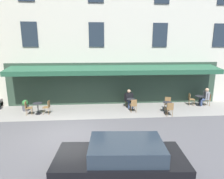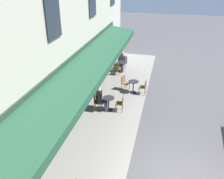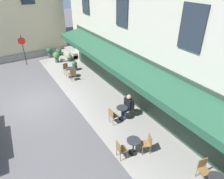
{
  "view_description": "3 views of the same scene",
  "coord_description": "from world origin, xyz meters",
  "px_view_note": "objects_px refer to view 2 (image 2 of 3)",
  "views": [
    {
      "loc": [
        -1.66,
        9.2,
        4.36
      ],
      "look_at": [
        -2.71,
        -3.96,
        1.37
      ],
      "focal_mm": 30.37,
      "sensor_mm": 36.0,
      "label": 1
    },
    {
      "loc": [
        6.51,
        -0.83,
        6.69
      ],
      "look_at": [
        -3.78,
        -3.28,
        1.37
      ],
      "focal_mm": 38.84,
      "sensor_mm": 36.0,
      "label": 2
    },
    {
      "loc": [
        -11.36,
        1.57,
        6.98
      ],
      "look_at": [
        -2.38,
        -3.89,
        0.94
      ],
      "focal_mm": 32.78,
      "sensor_mm": 36.0,
      "label": 3
    }
  ],
  "objects_px": {
    "cafe_chair_wicker_kerbside": "(96,101)",
    "seated_companion_in_grey": "(122,61)",
    "cafe_table_streetside": "(121,65)",
    "cafe_chair_wicker_near_door": "(144,86)",
    "cafe_chair_wicker_corner_right": "(117,68)",
    "cafe_table_mid_terrace": "(109,102)",
    "cafe_chair_wicker_corner_left": "(121,102)",
    "seated_patron_in_black": "(101,98)",
    "cafe_table_far_end": "(133,85)",
    "cafe_chair_wicker_back_row": "(124,82)",
    "cafe_chair_wicker_under_awning": "(123,62)"
  },
  "relations": [
    {
      "from": "cafe_chair_wicker_corner_right",
      "to": "seated_companion_in_grey",
      "type": "bearing_deg",
      "value": 170.34
    },
    {
      "from": "seated_companion_in_grey",
      "to": "seated_patron_in_black",
      "type": "bearing_deg",
      "value": 0.02
    },
    {
      "from": "cafe_chair_wicker_corner_right",
      "to": "seated_companion_in_grey",
      "type": "distance_m",
      "value": 1.06
    },
    {
      "from": "cafe_table_streetside",
      "to": "seated_patron_in_black",
      "type": "relative_size",
      "value": 0.56
    },
    {
      "from": "seated_companion_in_grey",
      "to": "cafe_chair_wicker_back_row",
      "type": "bearing_deg",
      "value": 13.49
    },
    {
      "from": "cafe_chair_wicker_kerbside",
      "to": "cafe_chair_wicker_back_row",
      "type": "xyz_separation_m",
      "value": [
        -2.63,
        0.97,
        0.0
      ]
    },
    {
      "from": "cafe_table_mid_terrace",
      "to": "cafe_chair_wicker_near_door",
      "type": "bearing_deg",
      "value": 144.93
    },
    {
      "from": "cafe_chair_wicker_corner_right",
      "to": "cafe_table_far_end",
      "type": "relative_size",
      "value": 1.21
    },
    {
      "from": "cafe_table_far_end",
      "to": "seated_companion_in_grey",
      "type": "distance_m",
      "value": 3.68
    },
    {
      "from": "cafe_chair_wicker_back_row",
      "to": "cafe_table_mid_terrace",
      "type": "bearing_deg",
      "value": -7.83
    },
    {
      "from": "cafe_chair_wicker_kerbside",
      "to": "cafe_chair_wicker_near_door",
      "type": "distance_m",
      "value": 3.19
    },
    {
      "from": "cafe_chair_wicker_kerbside",
      "to": "cafe_table_streetside",
      "type": "bearing_deg",
      "value": 178.23
    },
    {
      "from": "cafe_table_mid_terrace",
      "to": "cafe_chair_wicker_near_door",
      "type": "xyz_separation_m",
      "value": [
        -2.22,
        1.56,
        0.06
      ]
    },
    {
      "from": "cafe_chair_wicker_corner_left",
      "to": "seated_companion_in_grey",
      "type": "distance_m",
      "value": 5.74
    },
    {
      "from": "cafe_chair_wicker_kerbside",
      "to": "seated_patron_in_black",
      "type": "distance_m",
      "value": 0.27
    },
    {
      "from": "seated_companion_in_grey",
      "to": "cafe_chair_wicker_near_door",
      "type": "bearing_deg",
      "value": 29.53
    },
    {
      "from": "cafe_chair_wicker_under_awning",
      "to": "cafe_table_far_end",
      "type": "height_order",
      "value": "cafe_chair_wicker_under_awning"
    },
    {
      "from": "cafe_chair_wicker_corner_left",
      "to": "cafe_chair_wicker_near_door",
      "type": "bearing_deg",
      "value": 156.76
    },
    {
      "from": "cafe_chair_wicker_corner_left",
      "to": "cafe_chair_wicker_under_awning",
      "type": "bearing_deg",
      "value": -170.15
    },
    {
      "from": "cafe_table_far_end",
      "to": "seated_companion_in_grey",
      "type": "bearing_deg",
      "value": -158.55
    },
    {
      "from": "cafe_chair_wicker_corner_right",
      "to": "cafe_chair_wicker_back_row",
      "type": "height_order",
      "value": "same"
    },
    {
      "from": "cafe_chair_wicker_corner_right",
      "to": "cafe_chair_wicker_back_row",
      "type": "distance_m",
      "value": 2.34
    },
    {
      "from": "cafe_table_far_end",
      "to": "cafe_chair_wicker_near_door",
      "type": "bearing_deg",
      "value": 84.19
    },
    {
      "from": "cafe_chair_wicker_kerbside",
      "to": "seated_patron_in_black",
      "type": "xyz_separation_m",
      "value": [
        -0.04,
        0.21,
        0.17
      ]
    },
    {
      "from": "cafe_chair_wicker_near_door",
      "to": "seated_patron_in_black",
      "type": "xyz_separation_m",
      "value": [
        2.29,
        -1.97,
        0.17
      ]
    },
    {
      "from": "cafe_table_streetside",
      "to": "cafe_table_far_end",
      "type": "xyz_separation_m",
      "value": [
        3.0,
        1.39,
        0.0
      ]
    },
    {
      "from": "seated_patron_in_black",
      "to": "seated_companion_in_grey",
      "type": "height_order",
      "value": "seated_companion_in_grey"
    },
    {
      "from": "cafe_chair_wicker_under_awning",
      "to": "cafe_chair_wicker_corner_right",
      "type": "bearing_deg",
      "value": -9.08
    },
    {
      "from": "cafe_table_far_end",
      "to": "cafe_chair_wicker_back_row",
      "type": "distance_m",
      "value": 0.63
    },
    {
      "from": "cafe_chair_wicker_kerbside",
      "to": "cafe_table_far_end",
      "type": "relative_size",
      "value": 1.21
    },
    {
      "from": "cafe_table_mid_terrace",
      "to": "cafe_chair_wicker_back_row",
      "type": "relative_size",
      "value": 0.82
    },
    {
      "from": "cafe_chair_wicker_kerbside",
      "to": "seated_companion_in_grey",
      "type": "bearing_deg",
      "value": 177.91
    },
    {
      "from": "cafe_table_mid_terrace",
      "to": "cafe_chair_wicker_corner_left",
      "type": "relative_size",
      "value": 0.82
    },
    {
      "from": "cafe_chair_wicker_kerbside",
      "to": "seated_patron_in_black",
      "type": "relative_size",
      "value": 0.68
    },
    {
      "from": "cafe_table_streetside",
      "to": "seated_companion_in_grey",
      "type": "bearing_deg",
      "value": 173.72
    },
    {
      "from": "cafe_chair_wicker_corner_left",
      "to": "seated_companion_in_grey",
      "type": "bearing_deg",
      "value": -169.54
    },
    {
      "from": "cafe_table_far_end",
      "to": "seated_patron_in_black",
      "type": "bearing_deg",
      "value": -29.68
    },
    {
      "from": "cafe_chair_wicker_corner_right",
      "to": "cafe_chair_wicker_under_awning",
      "type": "xyz_separation_m",
      "value": [
        -1.25,
        0.2,
        0.0
      ]
    },
    {
      "from": "cafe_chair_wicker_under_awning",
      "to": "seated_patron_in_black",
      "type": "relative_size",
      "value": 0.68
    },
    {
      "from": "cafe_chair_wicker_under_awning",
      "to": "seated_companion_in_grey",
      "type": "relative_size",
      "value": 0.67
    },
    {
      "from": "cafe_chair_wicker_back_row",
      "to": "cafe_table_far_end",
      "type": "bearing_deg",
      "value": 67.1
    },
    {
      "from": "cafe_table_streetside",
      "to": "cafe_chair_wicker_near_door",
      "type": "relative_size",
      "value": 0.82
    },
    {
      "from": "cafe_chair_wicker_near_door",
      "to": "cafe_chair_wicker_back_row",
      "type": "relative_size",
      "value": 1.0
    },
    {
      "from": "seated_patron_in_black",
      "to": "cafe_chair_wicker_corner_left",
      "type": "bearing_deg",
      "value": 96.76
    },
    {
      "from": "cafe_chair_wicker_corner_right",
      "to": "seated_patron_in_black",
      "type": "bearing_deg",
      "value": 2.15
    },
    {
      "from": "cafe_chair_wicker_kerbside",
      "to": "cafe_chair_wicker_near_door",
      "type": "bearing_deg",
      "value": 136.78
    },
    {
      "from": "cafe_chair_wicker_kerbside",
      "to": "cafe_table_mid_terrace",
      "type": "bearing_deg",
      "value": 99.31
    },
    {
      "from": "cafe_chair_wicker_back_row",
      "to": "seated_companion_in_grey",
      "type": "xyz_separation_m",
      "value": [
        -3.17,
        -0.76,
        0.17
      ]
    },
    {
      "from": "cafe_table_mid_terrace",
      "to": "cafe_table_streetside",
      "type": "xyz_separation_m",
      "value": [
        -5.29,
        -0.46,
        0.0
      ]
    },
    {
      "from": "cafe_chair_wicker_kerbside",
      "to": "cafe_chair_wicker_corner_right",
      "type": "distance_m",
      "value": 4.77
    }
  ]
}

